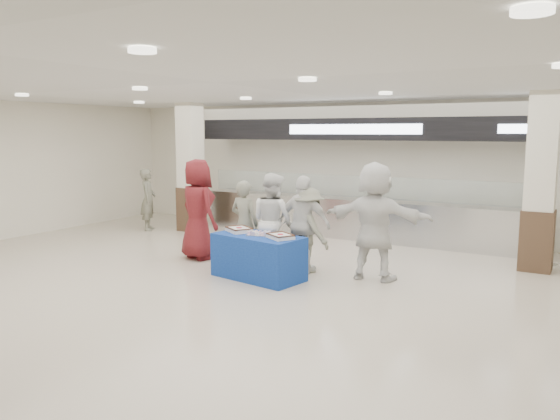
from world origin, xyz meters
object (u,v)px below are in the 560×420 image
Objects in this scene: civilian_maroon at (198,209)px; soldier_bg at (148,200)px; cupcake_tray at (259,233)px; chef_tall at (273,221)px; sheet_cake_right at (280,236)px; civilian_white at (375,221)px; sheet_cake_left at (239,229)px; chef_short at (304,224)px; soldier_a at (245,223)px; display_table at (258,257)px; soldier_b at (308,230)px.

civilian_maroon reaches higher than soldier_bg.
chef_tall reaches higher than cupcake_tray.
civilian_white reaches higher than sheet_cake_right.
chef_short is (0.93, 0.66, 0.07)m from sheet_cake_left.
sheet_cake_left is 1.07× the size of sheet_cake_right.
display_table is at bearing 140.08° from soldier_a.
civilian_white reaches higher than cupcake_tray.
chef_tall reaches higher than soldier_b.
display_table is 5.54m from soldier_bg.
chef_short is at bearing 76.61° from soldier_b.
chef_tall is at bearing 101.68° from cupcake_tray.
chef_tall reaches higher than soldier_bg.
sheet_cake_right is 0.26× the size of civilian_white.
cupcake_tray is 0.23× the size of civilian_maroon.
soldier_bg is at bearing 154.72° from sheet_cake_right.
civilian_white is at bearing -155.79° from civilian_maroon.
chef_tall is at bearing -158.28° from civilian_maroon.
chef_tall is at bearing 32.58° from soldier_b.
sheet_cake_right is at bearing 109.29° from soldier_b.
soldier_b is at bearing -127.15° from chef_short.
chef_tall is (-0.14, 0.68, 0.10)m from cupcake_tray.
soldier_a is (-1.18, 0.70, 0.01)m from sheet_cake_right.
civilian_maroon is at bearing -154.30° from soldier_bg.
soldier_b is 0.76× the size of civilian_white.
soldier_a is at bearing 114.94° from sheet_cake_left.
cupcake_tray is 0.23× the size of civilian_white.
soldier_a is at bearing -160.63° from civilian_maroon.
soldier_b is at bearing 36.37° from sheet_cake_left.
civilian_white is (3.55, 0.30, 0.02)m from civilian_maroon.
chef_short is 0.86× the size of civilian_white.
soldier_a is (-0.71, 0.64, 0.43)m from display_table.
chef_tall is at bearing -171.23° from soldier_a.
sheet_cake_left is 1.14m from chef_short.
cupcake_tray is at bearing 141.39° from soldier_a.
civilian_maroon is 1.12× the size of chef_tall.
chef_tall is (0.57, 0.07, 0.08)m from soldier_a.
display_table is at bearing 57.01° from chef_short.
chef_tall is at bearing 110.69° from display_table.
sheet_cake_right is at bearing -177.55° from civilian_maroon.
sheet_cake_right is 0.33× the size of soldier_a.
soldier_b is (1.24, 0.18, -0.04)m from soldier_a.
soldier_bg is at bearing 162.63° from display_table.
civilian_white reaches higher than civilian_maroon.
sheet_cake_left is at bearing 59.18° from soldier_b.
soldier_a is at bearing 139.46° from cupcake_tray.
display_table is 0.77× the size of civilian_white.
soldier_a reaches higher than soldier_bg.
sheet_cake_left is 0.47m from cupcake_tray.
soldier_bg reaches higher than cupcake_tray.
chef_short reaches higher than soldier_b.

